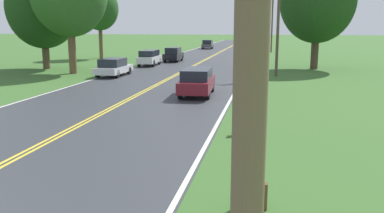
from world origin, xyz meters
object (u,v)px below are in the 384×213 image
at_px(car_silver_sedan_approaching, 113,67).
at_px(tree_mid_treeline, 43,7).
at_px(hitchhiker_person, 245,166).
at_px(car_maroon_suv_nearest, 197,81).
at_px(traffic_sign, 259,60).
at_px(tree_behind_sign, 318,0).
at_px(tree_right_cluster, 99,9).
at_px(car_dark_grey_suv_receding, 208,44).
at_px(car_white_suv_mid_near, 149,57).
at_px(fire_hydrant, 238,125).
at_px(suitcase, 257,196).
at_px(car_black_sedan_mid_far, 173,54).

bearing_deg(car_silver_sedan_approaching, tree_mid_treeline, 63.64).
relative_size(hitchhiker_person, car_maroon_suv_nearest, 0.37).
xyz_separation_m(traffic_sign, tree_behind_sign, (5.14, 11.12, 5.01)).
bearing_deg(car_maroon_suv_nearest, tree_right_cluster, -149.08).
distance_m(tree_right_cluster, car_dark_grey_suv_receding, 28.13).
bearing_deg(tree_behind_sign, traffic_sign, -114.80).
relative_size(traffic_sign, car_white_suv_mid_near, 0.51).
bearing_deg(tree_behind_sign, fire_hydrant, -101.80).
relative_size(fire_hydrant, car_maroon_suv_nearest, 0.16).
relative_size(tree_right_cluster, car_maroon_suv_nearest, 1.95).
distance_m(car_white_suv_mid_near, car_dark_grey_suv_receding, 34.07).
relative_size(suitcase, car_dark_grey_suv_receding, 0.17).
relative_size(traffic_sign, tree_mid_treeline, 0.23).
bearing_deg(car_silver_sedan_approaching, car_white_suv_mid_near, -1.90).
bearing_deg(tree_mid_treeline, car_black_sedan_mid_far, 45.32).
xyz_separation_m(fire_hydrant, car_maroon_suv_nearest, (-3.22, 8.92, 0.52)).
height_order(car_maroon_suv_nearest, car_silver_sedan_approaching, car_maroon_suv_nearest).
height_order(suitcase, car_maroon_suv_nearest, car_maroon_suv_nearest).
distance_m(hitchhiker_person, car_black_sedan_mid_far, 40.55).
relative_size(car_maroon_suv_nearest, car_white_suv_mid_near, 1.05).
height_order(suitcase, car_silver_sedan_approaching, car_silver_sedan_approaching).
xyz_separation_m(hitchhiker_person, tree_right_cluster, (-21.49, 42.06, 5.37)).
relative_size(tree_behind_sign, car_white_suv_mid_near, 2.41).
distance_m(hitchhiker_person, traffic_sign, 22.05).
bearing_deg(tree_right_cluster, fire_hydrant, -59.52).
distance_m(car_maroon_suv_nearest, car_dark_grey_suv_receding, 52.49).
relative_size(car_maroon_suv_nearest, car_black_sedan_mid_far, 1.12).
distance_m(hitchhiker_person, car_silver_sedan_approaching, 27.10).
height_order(fire_hydrant, car_maroon_suv_nearest, car_maroon_suv_nearest).
height_order(tree_behind_sign, car_white_suv_mid_near, tree_behind_sign).
relative_size(car_silver_sedan_approaching, car_black_sedan_mid_far, 1.07).
height_order(traffic_sign, tree_behind_sign, tree_behind_sign).
bearing_deg(suitcase, car_black_sedan_mid_far, 13.92).
relative_size(suitcase, car_white_suv_mid_near, 0.15).
xyz_separation_m(hitchhiker_person, car_silver_sedan_approaching, (-12.66, 23.96, -0.29)).
bearing_deg(traffic_sign, fire_hydrant, -91.47).
distance_m(suitcase, fire_hydrant, 6.66).
relative_size(fire_hydrant, traffic_sign, 0.33).
xyz_separation_m(tree_right_cluster, car_dark_grey_suv_receding, (10.41, 25.54, -5.56)).
bearing_deg(tree_behind_sign, car_silver_sedan_approaching, -152.32).
relative_size(suitcase, tree_right_cluster, 0.07).
distance_m(fire_hydrant, tree_behind_sign, 27.78).
bearing_deg(car_white_suv_mid_near, hitchhiker_person, -161.88).
height_order(tree_mid_treeline, car_black_sedan_mid_far, tree_mid_treeline).
bearing_deg(tree_behind_sign, car_maroon_suv_nearest, -116.49).
distance_m(tree_mid_treeline, tree_right_cluster, 13.70).
height_order(car_maroon_suv_nearest, car_white_suv_mid_near, car_white_suv_mid_near).
height_order(tree_behind_sign, car_maroon_suv_nearest, tree_behind_sign).
distance_m(tree_behind_sign, car_maroon_suv_nearest, 20.47).
height_order(tree_mid_treeline, car_silver_sedan_approaching, tree_mid_treeline).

